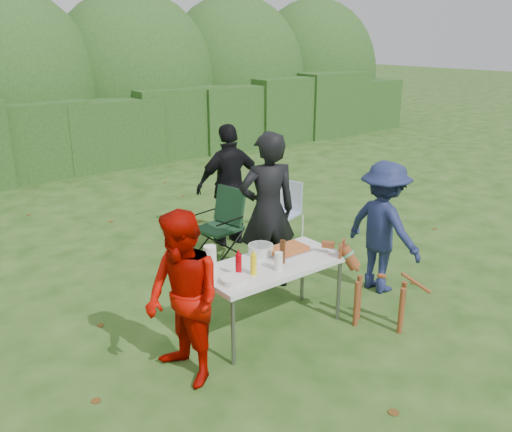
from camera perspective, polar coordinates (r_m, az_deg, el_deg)
ground at (r=5.69m, az=2.29°, el=-11.90°), size 80.00×80.00×0.00m
hedge_row at (r=12.32m, az=-22.59°, el=7.72°), size 22.00×1.40×1.70m
shrub_backdrop at (r=13.76m, az=-24.89°, el=11.62°), size 20.00×2.60×3.20m
folding_table at (r=5.40m, az=1.69°, el=-5.46°), size 1.50×0.70×0.74m
person_cook at (r=6.26m, az=1.22°, el=0.46°), size 0.79×0.65×1.88m
person_red_jacket at (r=4.65m, az=-7.66°, el=-8.72°), size 0.62×0.77×1.54m
person_black_puffy at (r=7.63m, az=-2.73°, el=3.25°), size 1.07×0.58×1.73m
child at (r=6.41m, az=13.25°, el=-1.17°), size 0.58×1.00×1.55m
dog at (r=5.72m, az=12.99°, el=-7.40°), size 0.79×0.95×0.86m
camping_chair at (r=7.25m, az=-3.95°, el=-0.88°), size 0.69×0.69×0.95m
lawn_chair at (r=7.89m, az=2.66°, el=0.47°), size 0.65×0.65×0.86m
food_tray at (r=5.63m, az=3.34°, el=-3.73°), size 0.45×0.30×0.02m
focaccia_bread at (r=5.62m, az=3.35°, el=-3.47°), size 0.40×0.26×0.04m
mustard_bottle at (r=5.09m, az=-0.26°, el=-5.14°), size 0.06×0.06×0.20m
ketchup_bottle at (r=5.05m, az=-1.85°, el=-5.23°), size 0.06×0.06×0.22m
beer_bottle at (r=5.33m, az=2.81°, el=-3.77°), size 0.06×0.06×0.24m
paper_towel_roll at (r=5.15m, az=-4.85°, el=-4.53°), size 0.12×0.12×0.26m
cup_stack at (r=5.19m, az=2.39°, el=-4.79°), size 0.08×0.08×0.18m
pasta_bowl at (r=5.57m, az=0.50°, el=-3.54°), size 0.26×0.26×0.10m
plate_stack at (r=4.97m, az=-2.40°, el=-6.73°), size 0.24×0.24×0.05m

